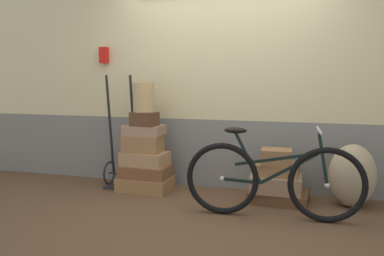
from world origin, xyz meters
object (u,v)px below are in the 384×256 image
at_px(suitcase_3, 143,144).
at_px(burlap_sack, 352,176).
at_px(suitcase_4, 144,130).
at_px(suitcase_0, 145,184).
at_px(suitcase_6, 279,196).
at_px(luggage_trolley, 122,161).
at_px(suitcase_1, 146,171).
at_px(wicker_basket, 144,97).
at_px(suitcase_7, 276,183).
at_px(suitcase_5, 144,119).
at_px(bicycle, 273,180).
at_px(suitcase_2, 145,159).
at_px(suitcase_8, 278,169).
at_px(suitcase_9, 276,157).

bearing_deg(suitcase_3, burlap_sack, 2.14).
bearing_deg(suitcase_4, suitcase_0, -62.10).
relative_size(suitcase_6, luggage_trolley, 0.45).
bearing_deg(luggage_trolley, suitcase_1, -16.63).
bearing_deg(wicker_basket, suitcase_7, -0.55).
distance_m(suitcase_5, bicycle, 1.66).
height_order(suitcase_1, suitcase_3, suitcase_3).
height_order(suitcase_4, bicycle, bicycle).
xyz_separation_m(suitcase_0, wicker_basket, (-0.01, 0.00, 1.03)).
height_order(suitcase_2, suitcase_8, suitcase_2).
bearing_deg(suitcase_7, suitcase_2, 178.78).
relative_size(suitcase_1, burlap_sack, 0.86).
bearing_deg(suitcase_4, wicker_basket, -68.22).
relative_size(suitcase_8, wicker_basket, 1.30).
bearing_deg(bicycle, suitcase_5, 162.02).
height_order(suitcase_1, bicycle, bicycle).
bearing_deg(suitcase_9, bicycle, -92.52).
bearing_deg(bicycle, suitcase_7, 89.67).
relative_size(suitcase_9, bicycle, 0.19).
height_order(suitcase_0, bicycle, bicycle).
relative_size(suitcase_5, burlap_sack, 0.45).
height_order(suitcase_0, suitcase_5, suitcase_5).
xyz_separation_m(suitcase_9, luggage_trolley, (-1.88, 0.14, -0.18)).
bearing_deg(suitcase_3, bicycle, -17.57).
xyz_separation_m(suitcase_0, suitcase_9, (1.52, -0.03, 0.42)).
height_order(suitcase_4, luggage_trolley, luggage_trolley).
xyz_separation_m(suitcase_3, suitcase_8, (1.56, 0.01, -0.21)).
bearing_deg(luggage_trolley, bicycle, -18.36).
distance_m(suitcase_2, wicker_basket, 0.73).
height_order(suitcase_1, wicker_basket, wicker_basket).
bearing_deg(suitcase_5, suitcase_1, 107.55).
bearing_deg(suitcase_0, suitcase_9, 0.68).
bearing_deg(suitcase_7, suitcase_6, 50.59).
bearing_deg(suitcase_0, burlap_sack, 3.04).
distance_m(suitcase_6, luggage_trolley, 1.93).
bearing_deg(suitcase_0, luggage_trolley, 163.93).
bearing_deg(suitcase_1, suitcase_9, 0.55).
bearing_deg(wicker_basket, luggage_trolley, 162.59).
bearing_deg(suitcase_2, suitcase_8, 6.12).
height_order(suitcase_3, wicker_basket, wicker_basket).
xyz_separation_m(suitcase_3, suitcase_9, (1.55, -0.04, -0.06)).
height_order(suitcase_9, bicycle, bicycle).
distance_m(suitcase_7, burlap_sack, 0.78).
bearing_deg(suitcase_3, suitcase_5, -39.54).
height_order(suitcase_1, suitcase_7, suitcase_1).
xyz_separation_m(suitcase_3, burlap_sack, (2.31, 0.05, -0.24)).
distance_m(suitcase_3, bicycle, 1.64).
xyz_separation_m(suitcase_2, luggage_trolley, (-0.35, 0.10, -0.07)).
distance_m(suitcase_0, suitcase_7, 1.53).
distance_m(suitcase_1, suitcase_3, 0.33).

